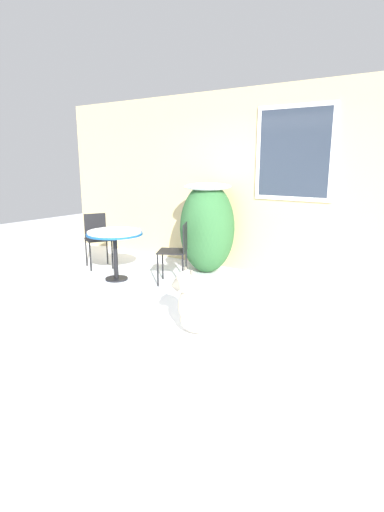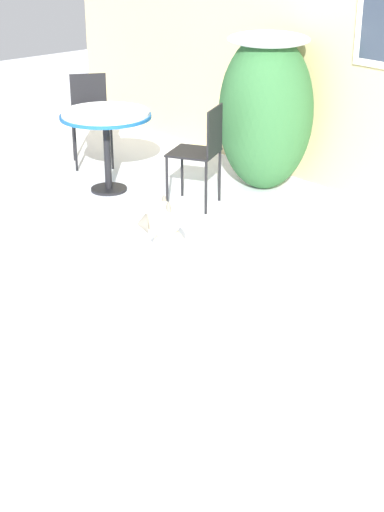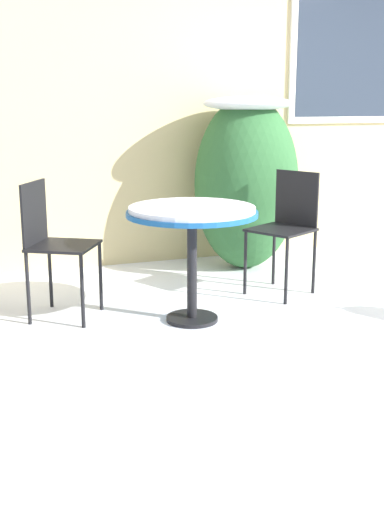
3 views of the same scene
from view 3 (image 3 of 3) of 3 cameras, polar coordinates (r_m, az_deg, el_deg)
The scene contains 5 objects.
house_wall at distance 6.04m, azimuth 7.61°, elevation 14.00°, with size 8.00×0.10×2.85m.
shrub_left at distance 5.41m, azimuth 4.85°, elevation 6.79°, with size 0.87×0.86×1.44m.
patio_table at distance 4.04m, azimuth 0.00°, elevation 3.08°, with size 0.83×0.83×0.75m.
patio_chair_near_table at distance 4.25m, azimuth -12.22°, elevation 1.35°, with size 0.54×0.54×0.90m.
patio_chair_far_side at distance 4.76m, azimuth 8.39°, elevation 2.81°, with size 0.54×0.54×0.90m.
Camera 3 is at (-2.73, -3.17, 1.40)m, focal length 45.00 mm.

